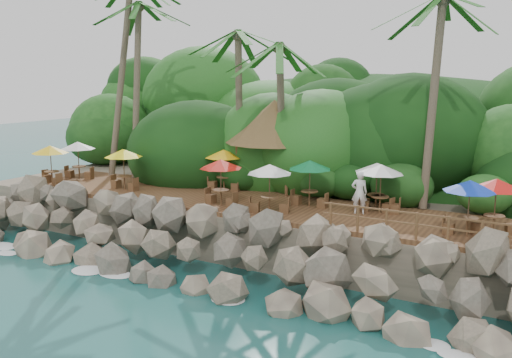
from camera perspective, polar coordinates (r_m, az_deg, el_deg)
The scene contains 12 objects.
ground at distance 21.89m, azimuth -7.88°, elevation -11.35°, with size 140.00×140.00×0.00m, color #19514F.
land_base at distance 35.12m, azimuth 8.03°, elevation -1.14°, with size 32.00×25.20×2.10m, color gray.
jungle_hill at distance 42.27m, azimuth 11.72°, elevation -0.70°, with size 44.80×28.00×15.40m, color #143811.
seawall at distance 23.02m, azimuth -4.93°, elevation -7.13°, with size 29.00×4.00×2.30m, color gray, non-canonical shape.
terrace at distance 26.02m, azimuth 0.00°, elevation -2.60°, with size 26.00×5.00×0.20m, color brown.
jungle_foliage at distance 34.44m, azimuth 7.38°, elevation -3.15°, with size 44.00×16.00×12.00m, color #143811, non-canonical shape.
foam_line at distance 22.10m, azimuth -7.41°, elevation -11.04°, with size 25.20×0.80×0.06m.
palms at distance 27.90m, azimuth 3.08°, elevation 17.05°, with size 32.15×6.84×12.48m.
palapa at distance 28.64m, azimuth 1.91°, elevation 5.89°, with size 5.05×5.05×4.60m.
dining_clusters at distance 25.54m, azimuth -0.22°, elevation 1.37°, with size 24.02×5.14×2.10m.
railing at distance 20.89m, azimuth 16.08°, elevation -4.35°, with size 7.20×0.10×1.00m.
waiter at distance 24.10m, azimuth 10.51°, elevation -1.36°, with size 0.67×0.44×1.85m, color white.
Camera 1 is at (12.42, -16.07, 8.17)m, focal length 39.17 mm.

